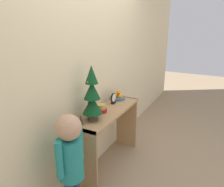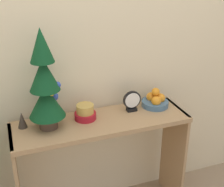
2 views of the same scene
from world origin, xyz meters
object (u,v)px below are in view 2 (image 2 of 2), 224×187
Objects in this scene: desk_clock at (132,101)px; figurine at (22,120)px; singing_bowl at (85,113)px; mini_tree at (45,84)px; fruit_bowl at (155,101)px.

figurine is (-0.69, 0.02, -0.02)m from desk_clock.
desk_clock is at bearing 0.22° from singing_bowl.
mini_tree is at bearing -176.93° from desk_clock.
singing_bowl is 0.97× the size of desk_clock.
fruit_bowl is 0.49m from singing_bowl.
desk_clock is at bearing 3.07° from mini_tree.
fruit_bowl is (0.72, 0.04, -0.24)m from mini_tree.
singing_bowl is at bearing -178.58° from fruit_bowl.
mini_tree is 0.28m from figurine.
singing_bowl is at bearing -179.78° from desk_clock.
desk_clock reaches higher than figurine.
mini_tree is 3.31× the size of fruit_bowl.
mini_tree reaches higher than figurine.
desk_clock reaches higher than fruit_bowl.
fruit_bowl is 1.81× the size of figurine.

